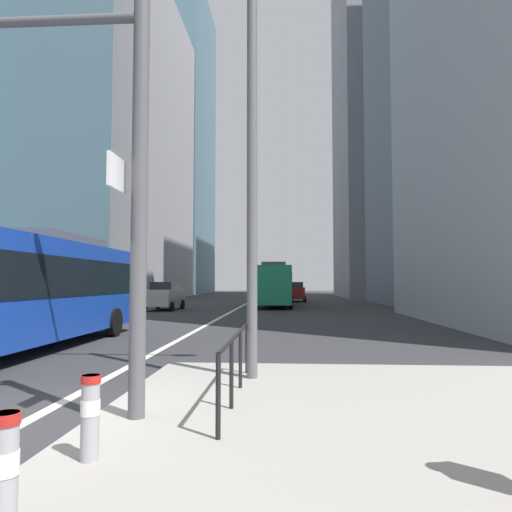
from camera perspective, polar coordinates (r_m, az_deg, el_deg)
ground_plane at (r=26.59m, az=-4.05°, el=-7.36°), size 160.00×160.00×0.00m
median_island at (r=5.91m, az=24.21°, el=-21.13°), size 9.00×10.00×0.15m
lane_centre_line at (r=36.51m, az=-1.91°, el=-6.23°), size 0.20×80.00×0.01m
office_tower_left_mid at (r=59.56m, az=-16.01°, el=12.55°), size 12.35×24.42×35.96m
office_tower_left_far at (r=85.64m, az=-9.92°, el=13.27°), size 11.39×20.53×52.32m
office_tower_right_mid at (r=48.06m, az=21.23°, el=22.53°), size 10.22×16.44×45.26m
office_tower_right_far at (r=68.04m, az=15.45°, el=15.09°), size 12.34×18.20×46.33m
city_bus_blue_oncoming at (r=14.54m, az=-26.49°, el=-3.21°), size 2.74×11.70×3.40m
city_bus_red_receding at (r=37.09m, az=2.18°, el=-3.35°), size 2.90×10.97×3.40m
car_oncoming_mid at (r=33.16m, az=-11.11°, el=-4.77°), size 2.09×4.49×1.94m
car_receding_near at (r=46.51m, az=4.81°, el=-4.36°), size 2.06×4.48×1.94m
car_receding_far at (r=47.69m, az=2.00°, el=-4.34°), size 2.21×4.27×1.94m
traffic_signal_gantry at (r=7.53m, az=-28.43°, el=13.96°), size 5.80×0.65×6.00m
street_lamp_post at (r=9.37m, az=-0.48°, el=17.81°), size 5.50×0.32×8.00m
bollard_left at (r=3.87m, az=-28.43°, el=-22.15°), size 0.20×0.20×0.88m
bollard_right at (r=5.18m, az=-19.60°, el=-17.59°), size 0.20×0.20×0.84m
pedestrian_railing at (r=7.37m, az=-2.41°, el=-11.46°), size 0.06×3.91×0.98m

